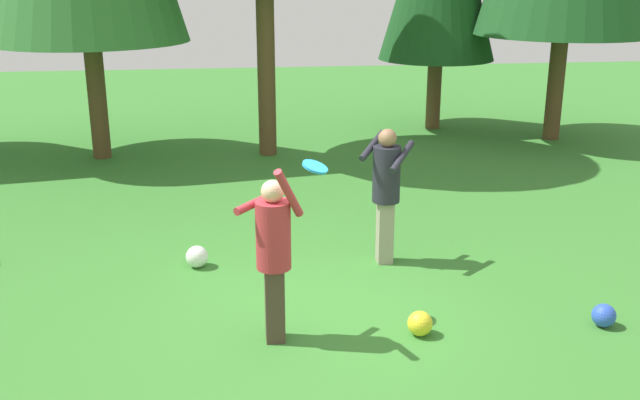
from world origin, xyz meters
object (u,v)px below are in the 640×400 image
object	(u,v)px
person_thrower	(274,247)
person_catcher	(386,184)
frisbee	(315,167)
ball_yellow	(420,323)
ball_white	(197,257)
ball_blue	(604,315)

from	to	relation	value
person_thrower	person_catcher	distance (m)	2.37
person_catcher	person_thrower	bearing A→B (deg)	-2.05
frisbee	ball_yellow	distance (m)	1.90
ball_white	ball_blue	bearing A→B (deg)	-26.48
person_catcher	ball_yellow	world-z (taller)	person_catcher
person_catcher	ball_blue	bearing A→B (deg)	80.60
ball_yellow	ball_blue	distance (m)	1.93
ball_yellow	ball_blue	size ratio (longest dim) A/B	1.04
frisbee	ball_blue	size ratio (longest dim) A/B	1.49
ball_white	ball_blue	size ratio (longest dim) A/B	1.12
person_thrower	ball_yellow	bearing A→B (deg)	-49.22
frisbee	ball_white	distance (m)	2.49
ball_white	ball_blue	world-z (taller)	ball_white
ball_yellow	ball_blue	xyz separation A→B (m)	(1.93, -0.05, -0.00)
frisbee	ball_yellow	world-z (taller)	frisbee
person_thrower	ball_yellow	world-z (taller)	person_thrower
person_thrower	ball_yellow	distance (m)	1.69
person_thrower	ball_yellow	size ratio (longest dim) A/B	7.16
ball_white	ball_yellow	world-z (taller)	ball_white
ball_white	ball_blue	xyz separation A→B (m)	(4.23, -2.11, -0.01)
ball_blue	person_thrower	bearing A→B (deg)	177.47
person_thrower	ball_blue	bearing A→B (deg)	-48.01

